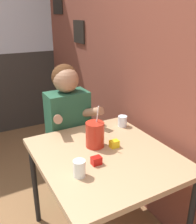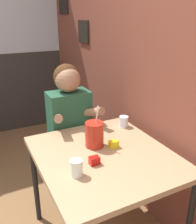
{
  "view_description": "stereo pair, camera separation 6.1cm",
  "coord_description": "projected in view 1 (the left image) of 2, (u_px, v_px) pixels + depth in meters",
  "views": [
    {
      "loc": [
        0.13,
        -0.86,
        1.59
      ],
      "look_at": [
        0.9,
        0.53,
        0.97
      ],
      "focal_mm": 40.0,
      "sensor_mm": 36.0,
      "label": 1
    },
    {
      "loc": [
        0.19,
        -0.89,
        1.59
      ],
      "look_at": [
        0.9,
        0.53,
        0.97
      ],
      "focal_mm": 40.0,
      "sensor_mm": 36.0,
      "label": 2
    }
  ],
  "objects": [
    {
      "name": "glass_center",
      "position": [
        79.0,
        168.0,
        1.37
      ],
      "size": [
        0.07,
        0.07,
        0.1
      ],
      "color": "silver",
      "rests_on": "main_table"
    },
    {
      "name": "main_table",
      "position": [
        105.0,
        163.0,
        1.64
      ],
      "size": [
        0.84,
        0.93,
        0.75
      ],
      "color": "tan",
      "rests_on": "ground_plane"
    },
    {
      "name": "cocktail_pitcher",
      "position": [
        95.0,
        135.0,
        1.68
      ],
      "size": [
        0.13,
        0.13,
        0.29
      ],
      "color": "#B22819",
      "rests_on": "main_table"
    },
    {
      "name": "person_seated",
      "position": [
        68.0,
        132.0,
        2.12
      ],
      "size": [
        0.42,
        0.41,
        1.23
      ],
      "color": "#235138",
      "rests_on": "ground_plane"
    },
    {
      "name": "brick_wall_right",
      "position": [
        100.0,
        40.0,
        2.43
      ],
      "size": [
        0.08,
        4.65,
        2.7
      ],
      "color": "brown",
      "rests_on": "ground_plane"
    },
    {
      "name": "condiment_ketchup",
      "position": [
        96.0,
        161.0,
        1.49
      ],
      "size": [
        0.06,
        0.04,
        0.05
      ],
      "color": "#B7140F",
      "rests_on": "main_table"
    },
    {
      "name": "condiment_mustard",
      "position": [
        114.0,
        144.0,
        1.68
      ],
      "size": [
        0.06,
        0.04,
        0.05
      ],
      "color": "yellow",
      "rests_on": "main_table"
    },
    {
      "name": "glass_near_pitcher",
      "position": [
        122.0,
        121.0,
        1.99
      ],
      "size": [
        0.07,
        0.07,
        0.09
      ],
      "color": "silver",
      "rests_on": "main_table"
    }
  ]
}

